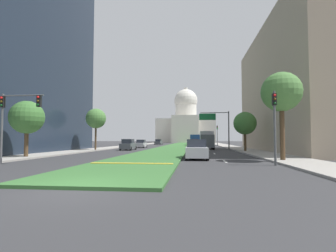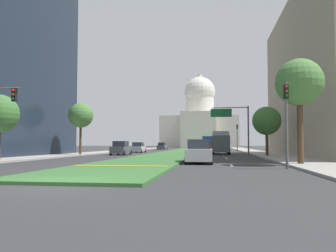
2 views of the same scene
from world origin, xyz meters
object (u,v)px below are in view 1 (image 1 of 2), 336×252
object	(u,v)px
overhead_guide_sign	(218,122)
sedan_midblock	(128,145)
sedan_far_horizon	(195,143)
city_bus	(195,139)
traffic_light_far_right	(217,133)
street_tree_left_mid	(96,119)
box_truck_delivery	(207,140)
street_tree_right_near	(281,93)
traffic_light_near_right	(275,118)
street_tree_left_near	(27,118)
traffic_light_near_left	(13,112)
street_tree_right_mid	(245,123)
capitol_building	(186,124)
sedan_lead_stopped	(196,150)
sedan_distant	(141,144)
sedan_very_far	(158,142)

from	to	relation	value
overhead_guide_sign	sedan_midblock	size ratio (longest dim) A/B	1.46
sedan_far_horizon	city_bus	distance (m)	8.43
sedan_far_horizon	traffic_light_far_right	bearing A→B (deg)	4.10
sedan_far_horizon	city_bus	bearing A→B (deg)	89.24
street_tree_left_mid	city_bus	distance (m)	36.07
overhead_guide_sign	box_truck_delivery	xyz separation A→B (m)	(-1.78, 2.51, -2.94)
city_bus	street_tree_right_near	bearing A→B (deg)	-81.94
traffic_light_near_right	street_tree_left_near	world-z (taller)	street_tree_left_near
street_tree_left_near	city_bus	bearing A→B (deg)	71.15
box_truck_delivery	city_bus	xyz separation A→B (m)	(-2.02, 24.69, 0.09)
traffic_light_near_left	overhead_guide_sign	size ratio (longest dim) A/B	0.80
street_tree_left_near	sedan_midblock	size ratio (longest dim) A/B	1.24
street_tree_left_near	box_truck_delivery	size ratio (longest dim) A/B	0.86
overhead_guide_sign	street_tree_right_near	distance (m)	22.01
sedan_far_horizon	street_tree_right_mid	bearing A→B (deg)	-73.96
capitol_building	box_truck_delivery	size ratio (longest dim) A/B	4.48
sedan_midblock	box_truck_delivery	xyz separation A→B (m)	(13.07, 4.97, 0.83)
sedan_midblock	sedan_lead_stopped	bearing A→B (deg)	-57.49
traffic_light_near_left	overhead_guide_sign	xyz separation A→B (m)	(17.32, 25.84, 0.82)
traffic_light_near_right	sedan_lead_stopped	size ratio (longest dim) A/B	1.15
capitol_building	sedan_distant	xyz separation A→B (m)	(-6.76, -77.21, -8.52)
capitol_building	street_tree_right_mid	xyz separation A→B (m)	(11.54, -91.95, -5.24)
street_tree_left_near	street_tree_right_mid	bearing A→B (deg)	31.51
street_tree_left_mid	box_truck_delivery	distance (m)	19.45
traffic_light_far_right	sedan_far_horizon	xyz separation A→B (m)	(-5.51, -0.40, -2.46)
sedan_midblock	sedan_very_far	distance (m)	37.84
traffic_light_near_right	box_truck_delivery	xyz separation A→B (m)	(-3.38, 27.39, -1.64)
capitol_building	traffic_light_near_left	bearing A→B (deg)	-94.63
sedan_lead_stopped	sedan_far_horizon	xyz separation A→B (m)	(-0.11, 38.61, 0.01)
capitol_building	street_tree_right_near	size ratio (longest dim) A/B	3.92
traffic_light_near_right	sedan_distant	distance (m)	37.50
sedan_far_horizon	sedan_very_far	distance (m)	20.06
sedan_very_far	sedan_distant	bearing A→B (deg)	-89.56
traffic_light_far_right	street_tree_right_near	xyz separation A→B (m)	(1.53, -40.97, 2.31)
capitol_building	overhead_guide_sign	distance (m)	86.35
capitol_building	city_bus	size ratio (longest dim) A/B	2.60
sedan_very_far	box_truck_delivery	world-z (taller)	box_truck_delivery
sedan_far_horizon	box_truck_delivery	size ratio (longest dim) A/B	0.68
capitol_building	sedan_lead_stopped	world-z (taller)	capitol_building
traffic_light_near_right	overhead_guide_sign	world-z (taller)	overhead_guide_sign
street_tree_right_mid	sedan_very_far	xyz separation A→B (m)	(-18.50, 41.49, -3.26)
box_truck_delivery	traffic_light_near_right	bearing A→B (deg)	-82.97
traffic_light_near_left	traffic_light_near_right	size ratio (longest dim) A/B	1.00
traffic_light_near_right	city_bus	bearing A→B (deg)	95.92
traffic_light_near_left	sedan_midblock	xyz separation A→B (m)	(2.47, 23.37, -2.95)
overhead_guide_sign	sedan_midblock	bearing A→B (deg)	-170.56
street_tree_left_mid	box_truck_delivery	world-z (taller)	street_tree_left_mid
overhead_guide_sign	sedan_very_far	xyz separation A→B (m)	(-15.24, 35.37, -3.82)
traffic_light_near_left	street_tree_right_mid	world-z (taller)	street_tree_right_mid
traffic_light_near_right	street_tree_left_near	bearing A→B (deg)	168.31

